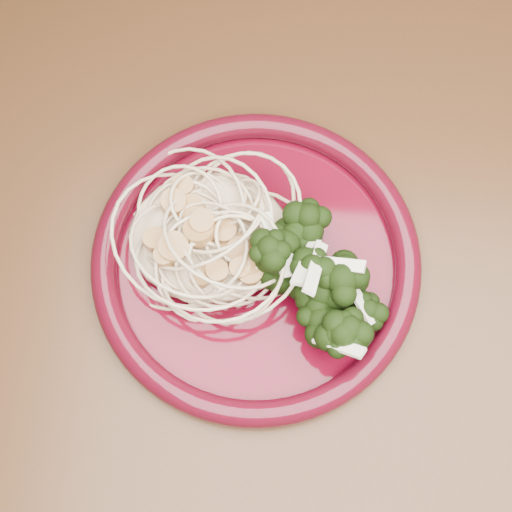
{
  "coord_description": "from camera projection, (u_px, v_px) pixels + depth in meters",
  "views": [
    {
      "loc": [
        0.0,
        -0.23,
        1.28
      ],
      "look_at": [
        -0.01,
        -0.05,
        0.77
      ],
      "focal_mm": 50.0,
      "sensor_mm": 36.0,
      "label": 1
    }
  ],
  "objects": [
    {
      "name": "spaghetti_pile",
      "position": [
        209.0,
        232.0,
        0.55
      ],
      "size": [
        0.16,
        0.16,
        0.03
      ],
      "primitive_type": "ellipsoid",
      "rotation": [
        0.0,
        0.0,
        -0.43
      ],
      "color": "beige",
      "rests_on": "dinner_plate"
    },
    {
      "name": "dinner_plate",
      "position": [
        256.0,
        261.0,
        0.56
      ],
      "size": [
        0.34,
        0.34,
        0.02
      ],
      "rotation": [
        0.0,
        0.0,
        -0.43
      ],
      "color": "#490412",
      "rests_on": "dining_table"
    },
    {
      "name": "scallop_cluster",
      "position": [
        206.0,
        215.0,
        0.52
      ],
      "size": [
        0.15,
        0.15,
        0.04
      ],
      "primitive_type": null,
      "rotation": [
        0.0,
        0.0,
        -0.43
      ],
      "color": "tan",
      "rests_on": "spaghetti_pile"
    },
    {
      "name": "onion_garnish",
      "position": [
        319.0,
        269.0,
        0.5
      ],
      "size": [
        0.09,
        0.11,
        0.05
      ],
      "primitive_type": null,
      "rotation": [
        0.0,
        0.0,
        -0.43
      ],
      "color": "#E9E6C6",
      "rests_on": "broccoli_pile"
    },
    {
      "name": "dining_table",
      "position": [
        272.0,
        250.0,
        0.67
      ],
      "size": [
        1.2,
        0.8,
        0.75
      ],
      "color": "#472814",
      "rests_on": "ground"
    },
    {
      "name": "broccoli_pile",
      "position": [
        316.0,
        282.0,
        0.53
      ],
      "size": [
        0.14,
        0.16,
        0.05
      ],
      "primitive_type": "ellipsoid",
      "rotation": [
        0.0,
        0.0,
        -0.43
      ],
      "color": "black",
      "rests_on": "dinner_plate"
    }
  ]
}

